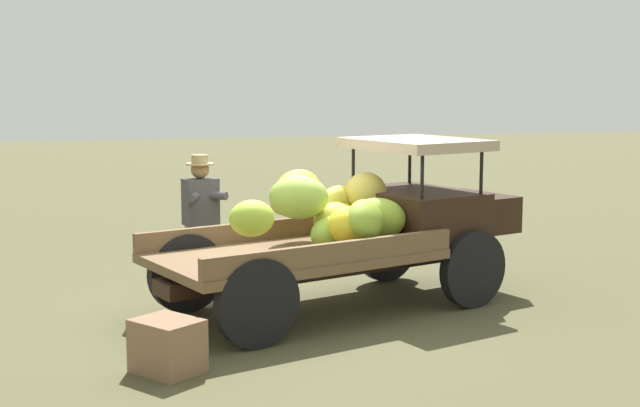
% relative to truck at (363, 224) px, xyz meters
% --- Properties ---
extents(ground_plane, '(60.00, 60.00, 0.00)m').
position_rel_truck_xyz_m(ground_plane, '(-0.92, -0.20, -0.93)').
color(ground_plane, brown).
extents(truck, '(4.66, 2.94, 1.88)m').
position_rel_truck_xyz_m(truck, '(0.00, 0.00, 0.00)').
color(truck, black).
rests_on(truck, ground).
extents(farmer, '(0.54, 0.50, 1.69)m').
position_rel_truck_xyz_m(farmer, '(-1.75, 0.93, 0.03)').
color(farmer, '#936944').
rests_on(farmer, ground).
extents(wooden_crate, '(0.71, 0.73, 0.48)m').
position_rel_truck_xyz_m(wooden_crate, '(-2.35, -1.93, -0.69)').
color(wooden_crate, '#856348').
rests_on(wooden_crate, ground).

